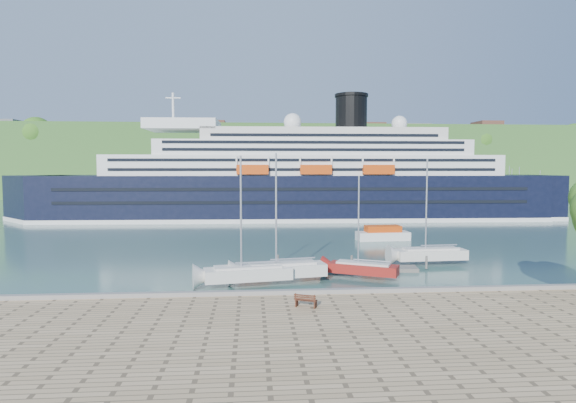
# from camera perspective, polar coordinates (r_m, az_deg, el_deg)

# --- Properties ---
(ground) EXTENTS (400.00, 400.00, 0.00)m
(ground) POSITION_cam_1_polar(r_m,az_deg,el_deg) (35.00, 7.21, -12.20)
(ground) COLOR #2F534D
(ground) RESTS_ON ground
(far_hillside) EXTENTS (400.00, 50.00, 24.00)m
(far_hillside) POSITION_cam_1_polar(r_m,az_deg,el_deg) (178.07, -2.14, 4.72)
(far_hillside) COLOR #316126
(far_hillside) RESTS_ON ground
(quay_coping) EXTENTS (220.00, 0.50, 0.30)m
(quay_coping) POSITION_cam_1_polar(r_m,az_deg,el_deg) (34.51, 7.29, -10.46)
(quay_coping) COLOR slate
(quay_coping) RESTS_ON promenade
(cruise_ship) EXTENTS (106.24, 18.13, 23.78)m
(cruise_ship) POSITION_cam_1_polar(r_m,az_deg,el_deg) (91.58, 0.54, 5.34)
(cruise_ship) COLOR black
(cruise_ship) RESTS_ON ground
(park_bench) EXTENTS (1.59, 1.14, 0.94)m
(park_bench) POSITION_cam_1_polar(r_m,az_deg,el_deg) (30.85, 2.14, -11.56)
(park_bench) COLOR #4C2415
(park_bench) RESTS_ON promenade
(floating_pontoon) EXTENTS (16.02, 3.83, 0.35)m
(floating_pontoon) POSITION_cam_1_polar(r_m,az_deg,el_deg) (46.67, 5.36, -7.85)
(floating_pontoon) COLOR slate
(floating_pontoon) RESTS_ON ground
(sailboat_white_near) EXTENTS (8.37, 3.60, 10.47)m
(sailboat_white_near) POSITION_cam_1_polar(r_m,az_deg,el_deg) (40.59, -0.64, -2.38)
(sailboat_white_near) COLOR silver
(sailboat_white_near) RESTS_ON ground
(sailboat_red) EXTENTS (6.82, 4.66, 8.65)m
(sailboat_red) POSITION_cam_1_polar(r_m,az_deg,el_deg) (42.67, 8.96, -3.35)
(sailboat_red) COLOR maroon
(sailboat_red) RESTS_ON ground
(sailboat_white_far) EXTENTS (8.00, 2.65, 10.18)m
(sailboat_white_far) POSITION_cam_1_polar(r_m,az_deg,el_deg) (50.31, 16.64, -1.48)
(sailboat_white_far) COLOR silver
(sailboat_white_far) RESTS_ON ground
(tender_launch) EXTENTS (7.27, 2.86, 1.97)m
(tender_launch) POSITION_cam_1_polar(r_m,az_deg,el_deg) (66.38, 11.17, -3.66)
(tender_launch) COLOR #CD400C
(tender_launch) RESTS_ON ground
(sailboat_extra) EXTENTS (8.19, 3.55, 10.24)m
(sailboat_extra) POSITION_cam_1_polar(r_m,az_deg,el_deg) (39.48, -4.80, -2.75)
(sailboat_extra) COLOR silver
(sailboat_extra) RESTS_ON ground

